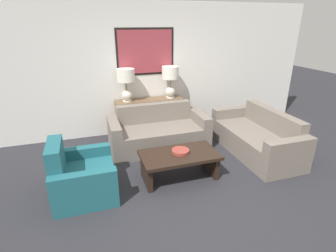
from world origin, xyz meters
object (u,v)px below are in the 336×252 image
at_px(table_lamp_left, 126,80).
at_px(armchair_near_back_wall, 81,177).
at_px(couch_by_side, 257,138).
at_px(couch_by_back_wall, 158,133).
at_px(coffee_table, 179,160).
at_px(decorative_bowl, 180,151).
at_px(table_lamp_right, 170,77).
at_px(console_table, 150,117).

relative_size(table_lamp_left, armchair_near_back_wall, 0.74).
bearing_deg(couch_by_side, armchair_near_back_wall, -173.45).
relative_size(couch_by_back_wall, coffee_table, 1.57).
distance_m(table_lamp_left, couch_by_back_wall, 1.22).
bearing_deg(decorative_bowl, table_lamp_left, 104.99).
bearing_deg(couch_by_back_wall, coffee_table, -89.92).
bearing_deg(decorative_bowl, couch_by_back_wall, 91.20).
height_order(table_lamp_right, decorative_bowl, table_lamp_right).
height_order(table_lamp_left, couch_by_back_wall, table_lamp_left).
bearing_deg(couch_by_side, decorative_bowl, -168.02).
xyz_separation_m(couch_by_back_wall, couch_by_side, (1.65, -0.80, 0.00)).
bearing_deg(table_lamp_left, couch_by_side, -34.50).
height_order(table_lamp_right, coffee_table, table_lamp_right).
bearing_deg(decorative_bowl, table_lamp_right, 76.45).
distance_m(couch_by_side, decorative_bowl, 1.67).
height_order(couch_by_side, armchair_near_back_wall, armchair_near_back_wall).
bearing_deg(table_lamp_right, couch_by_side, -50.48).
xyz_separation_m(console_table, coffee_table, (0.00, -1.82, -0.08)).
xyz_separation_m(couch_by_side, coffee_table, (-1.65, -0.37, 0.03)).
distance_m(couch_by_back_wall, coffee_table, 1.17).
relative_size(couch_by_side, armchair_near_back_wall, 2.08).
distance_m(couch_by_back_wall, armchair_near_back_wall, 1.84).
bearing_deg(table_lamp_left, armchair_near_back_wall, -118.38).
relative_size(couch_by_back_wall, couch_by_side, 1.00).
distance_m(table_lamp_left, armchair_near_back_wall, 2.25).
bearing_deg(table_lamp_left, decorative_bowl, -75.01).
xyz_separation_m(table_lamp_left, armchair_near_back_wall, (-0.98, -1.81, -0.92)).
relative_size(couch_by_back_wall, decorative_bowl, 6.87).
relative_size(table_lamp_right, armchair_near_back_wall, 0.74).
bearing_deg(coffee_table, console_table, 90.05).
bearing_deg(coffee_table, table_lamp_right, 75.98).
bearing_deg(couch_by_back_wall, armchair_near_back_wall, -141.24).
relative_size(couch_by_side, decorative_bowl, 6.87).
height_order(couch_by_back_wall, couch_by_side, same).
height_order(table_lamp_left, decorative_bowl, table_lamp_left).
xyz_separation_m(table_lamp_left, coffee_table, (0.46, -1.82, -0.89)).
xyz_separation_m(couch_by_back_wall, decorative_bowl, (0.02, -1.14, 0.16)).
bearing_deg(console_table, armchair_near_back_wall, -128.43).
xyz_separation_m(coffee_table, decorative_bowl, (0.02, 0.03, 0.13)).
distance_m(console_table, table_lamp_right, 0.93).
xyz_separation_m(console_table, table_lamp_left, (-0.46, 0.00, 0.81)).
xyz_separation_m(table_lamp_left, decorative_bowl, (0.48, -1.80, -0.75)).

